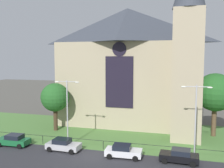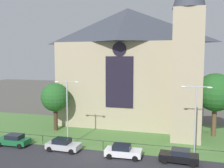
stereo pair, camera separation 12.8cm
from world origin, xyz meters
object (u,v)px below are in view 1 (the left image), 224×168
(streetlamp_far, at_px, (196,112))
(parked_car_black, at_px, (179,156))
(parked_car_silver, at_px, (63,145))
(parked_car_white, at_px, (123,151))
(tree_right_far, at_px, (215,93))
(parked_car_green, at_px, (14,140))
(streetlamp_near, at_px, (67,105))
(church_building, at_px, (131,65))
(tree_left_near, at_px, (55,98))

(streetlamp_far, height_order, parked_car_black, streetlamp_far)
(parked_car_silver, bearing_deg, parked_car_white, 0.06)
(tree_right_far, bearing_deg, parked_car_green, -156.38)
(parked_car_silver, relative_size, parked_car_white, 1.00)
(streetlamp_near, distance_m, parked_car_silver, 4.98)
(church_building, height_order, streetlamp_near, church_building)
(parked_car_white, bearing_deg, streetlamp_far, 10.34)
(church_building, bearing_deg, tree_left_near, -143.76)
(streetlamp_near, height_order, parked_car_green, streetlamp_near)
(parked_car_black, bearing_deg, streetlamp_far, -133.12)
(tree_left_near, relative_size, parked_car_white, 1.77)
(tree_left_near, xyz_separation_m, streetlamp_far, (20.71, -6.42, 0.13))
(parked_car_black, bearing_deg, parked_car_silver, 2.59)
(streetlamp_far, bearing_deg, church_building, 125.53)
(streetlamp_far, height_order, parked_car_green, streetlamp_far)
(parked_car_green, bearing_deg, parked_car_black, 178.89)
(parked_car_white, bearing_deg, parked_car_black, -0.72)
(streetlamp_near, height_order, streetlamp_far, streetlamp_near)
(tree_left_near, bearing_deg, streetlamp_near, -51.90)
(tree_left_near, relative_size, parked_car_black, 1.76)
(church_building, relative_size, tree_right_far, 2.81)
(streetlamp_near, height_order, parked_car_white, streetlamp_near)
(church_building, distance_m, tree_left_near, 14.05)
(church_building, xyz_separation_m, streetlamp_far, (10.13, -14.18, -4.91))
(streetlamp_far, bearing_deg, tree_right_far, 71.89)
(streetlamp_near, xyz_separation_m, parked_car_silver, (0.09, -1.56, -4.73))
(tree_left_near, relative_size, streetlamp_near, 0.87)
(streetlamp_near, bearing_deg, streetlamp_far, 0.00)
(streetlamp_far, distance_m, parked_car_white, 9.35)
(parked_car_silver, distance_m, parked_car_black, 13.93)
(streetlamp_near, bearing_deg, parked_car_silver, -86.61)
(streetlamp_near, relative_size, parked_car_green, 2.05)
(tree_left_near, distance_m, parked_car_black, 21.16)
(parked_car_green, bearing_deg, streetlamp_far, -177.07)
(tree_right_far, height_order, parked_car_black, tree_right_far)
(streetlamp_near, height_order, parked_car_black, streetlamp_near)
(tree_left_near, distance_m, parked_car_silver, 10.50)
(tree_right_far, bearing_deg, streetlamp_near, -152.75)
(parked_car_silver, relative_size, parked_car_black, 0.99)
(tree_left_near, xyz_separation_m, tree_right_far, (23.88, 3.28, 1.20))
(streetlamp_near, bearing_deg, church_building, 68.65)
(parked_car_black, bearing_deg, parked_car_white, 4.15)
(tree_right_far, relative_size, parked_car_white, 2.17)
(tree_left_near, bearing_deg, streetlamp_far, -17.24)
(parked_car_silver, xyz_separation_m, parked_car_black, (13.93, -0.04, 0.00))
(parked_car_green, bearing_deg, tree_right_far, -157.45)
(church_building, bearing_deg, parked_car_white, -82.17)
(church_building, bearing_deg, streetlamp_near, -111.35)
(parked_car_white, bearing_deg, church_building, 95.70)
(tree_left_near, height_order, parked_car_black, tree_left_near)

